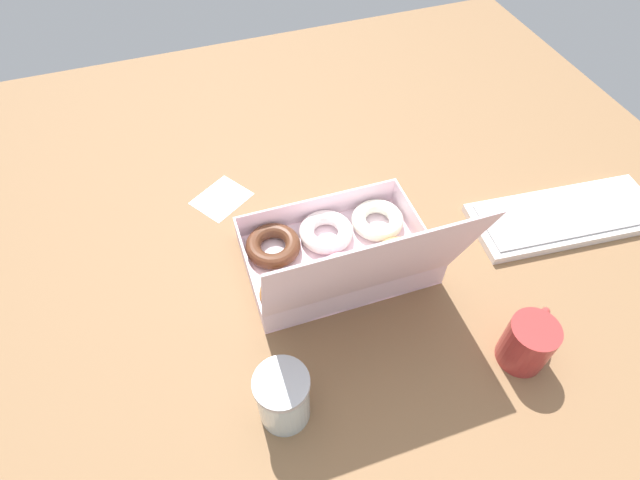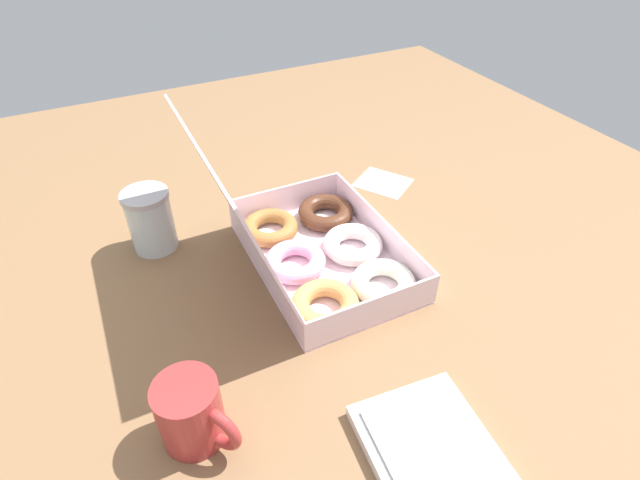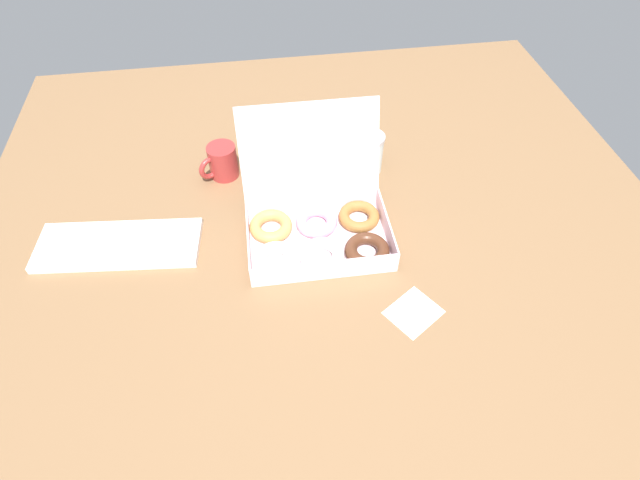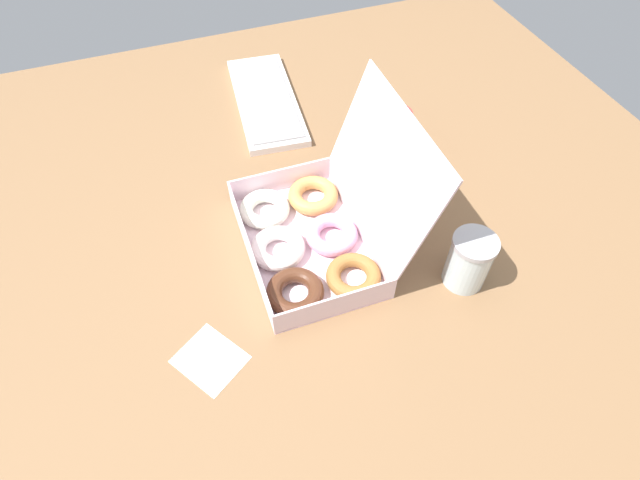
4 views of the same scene
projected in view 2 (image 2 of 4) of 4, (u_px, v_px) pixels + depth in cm
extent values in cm
cube|color=brown|center=(303.00, 263.00, 90.40)|extent=(180.00, 180.00, 2.00)
cube|color=white|center=(324.00, 261.00, 89.00)|extent=(34.71, 23.62, 0.40)
cube|color=white|center=(374.00, 312.00, 75.11)|extent=(0.67, 23.23, 5.76)
cube|color=white|center=(286.00, 198.00, 99.05)|extent=(0.67, 23.23, 5.76)
cube|color=white|center=(380.00, 230.00, 90.99)|extent=(33.64, 0.79, 5.76)
cube|color=white|center=(263.00, 266.00, 83.18)|extent=(33.64, 0.79, 5.76)
cube|color=white|center=(231.00, 203.00, 73.18)|extent=(34.53, 8.31, 22.10)
torus|color=white|center=(383.00, 283.00, 82.11)|extent=(15.00, 15.00, 2.90)
torus|color=white|center=(353.00, 244.00, 89.96)|extent=(15.26, 15.26, 2.99)
torus|color=#502C1A|center=(325.00, 213.00, 97.68)|extent=(15.31, 15.31, 3.02)
torus|color=tan|center=(325.00, 305.00, 78.12)|extent=(14.98, 14.98, 2.99)
torus|color=pink|center=(295.00, 261.00, 86.27)|extent=(13.59, 13.59, 2.90)
torus|color=olive|center=(270.00, 227.00, 93.90)|extent=(14.85, 14.85, 2.82)
cylinder|color=#A83130|center=(190.00, 412.00, 60.20)|extent=(7.96, 7.96, 9.53)
torus|color=#A83130|center=(218.00, 428.00, 58.54)|extent=(6.43, 4.93, 6.77)
cylinder|color=black|center=(186.00, 397.00, 58.30)|extent=(7.00, 7.00, 0.57)
cylinder|color=silver|center=(151.00, 223.00, 89.36)|extent=(7.91, 7.91, 10.59)
cylinder|color=#B2B2B7|center=(144.00, 196.00, 85.75)|extent=(8.31, 8.31, 1.00)
cube|color=white|center=(383.00, 182.00, 109.76)|extent=(14.25, 13.77, 0.15)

